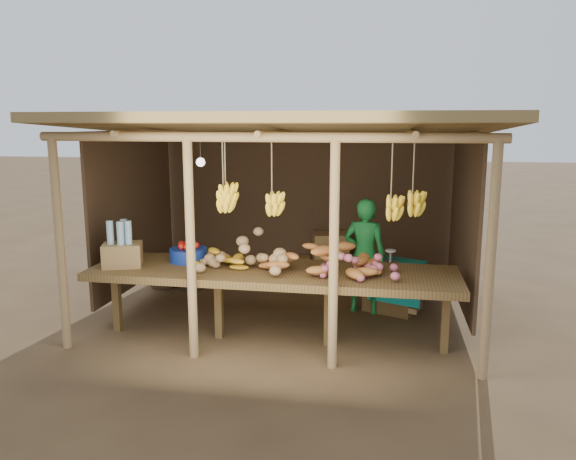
# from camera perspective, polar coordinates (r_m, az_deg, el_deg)

# --- Properties ---
(ground) EXTENTS (60.00, 60.00, 0.00)m
(ground) POSITION_cam_1_polar(r_m,az_deg,el_deg) (7.09, -0.00, -8.36)
(ground) COLOR brown
(ground) RESTS_ON ground
(stall_structure) EXTENTS (4.70, 3.50, 2.43)m
(stall_structure) POSITION_cam_1_polar(r_m,az_deg,el_deg) (6.71, 0.51, 7.30)
(stall_structure) COLOR #A48255
(stall_structure) RESTS_ON ground
(counter) EXTENTS (3.90, 1.05, 0.80)m
(counter) POSITION_cam_1_polar(r_m,az_deg,el_deg) (5.98, -1.60, -4.61)
(counter) COLOR brown
(counter) RESTS_ON ground
(potato_heap) EXTENTS (1.29, 1.06, 0.37)m
(potato_heap) POSITION_cam_1_polar(r_m,az_deg,el_deg) (5.92, -3.72, -2.31)
(potato_heap) COLOR tan
(potato_heap) RESTS_ON counter
(sweet_potato_heap) EXTENTS (1.28, 0.94, 0.36)m
(sweet_potato_heap) POSITION_cam_1_polar(r_m,az_deg,el_deg) (5.91, 3.50, -2.38)
(sweet_potato_heap) COLOR #BF6F31
(sweet_potato_heap) RESTS_ON counter
(onion_heap) EXTENTS (0.88, 0.56, 0.36)m
(onion_heap) POSITION_cam_1_polar(r_m,az_deg,el_deg) (5.69, 7.01, -2.99)
(onion_heap) COLOR #CA6278
(onion_heap) RESTS_ON counter
(banana_pile) EXTENTS (0.72, 0.59, 0.35)m
(banana_pile) POSITION_cam_1_polar(r_m,az_deg,el_deg) (6.09, -6.39, -2.10)
(banana_pile) COLOR gold
(banana_pile) RESTS_ON counter
(tomato_basin) EXTENTS (0.42, 0.42, 0.22)m
(tomato_basin) POSITION_cam_1_polar(r_m,az_deg,el_deg) (6.40, -10.07, -2.34)
(tomato_basin) COLOR navy
(tomato_basin) RESTS_ON counter
(bottle_box) EXTENTS (0.49, 0.43, 0.51)m
(bottle_box) POSITION_cam_1_polar(r_m,az_deg,el_deg) (6.31, -16.49, -1.84)
(bottle_box) COLOR olive
(bottle_box) RESTS_ON counter
(vendor) EXTENTS (0.56, 0.41, 1.44)m
(vendor) POSITION_cam_1_polar(r_m,az_deg,el_deg) (6.99, 7.78, -2.62)
(vendor) COLOR #1B7D34
(vendor) RESTS_ON ground
(tarp_crate) EXTENTS (0.85, 0.80, 0.81)m
(tarp_crate) POSITION_cam_1_polar(r_m,az_deg,el_deg) (7.21, 10.63, -5.47)
(tarp_crate) COLOR brown
(tarp_crate) RESTS_ON ground
(carton_stack) EXTENTS (1.08, 0.46, 0.78)m
(carton_stack) POSITION_cam_1_polar(r_m,az_deg,el_deg) (8.07, 3.06, -3.45)
(carton_stack) COLOR olive
(carton_stack) RESTS_ON ground
(burlap_sacks) EXTENTS (0.89, 0.47, 0.63)m
(burlap_sacks) POSITION_cam_1_polar(r_m,az_deg,el_deg) (8.18, -11.23, -3.96)
(burlap_sacks) COLOR #483321
(burlap_sacks) RESTS_ON ground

